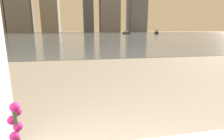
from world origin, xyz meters
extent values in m
cylinder|color=#38662D|center=(-0.74, 0.89, 0.72)|extent=(0.01, 0.01, 0.24)
sphere|color=#DB238E|center=(-0.73, 0.89, 0.84)|extent=(0.04, 0.04, 0.04)
sphere|color=#DB238E|center=(-0.74, 0.91, 0.81)|extent=(0.04, 0.04, 0.04)
sphere|color=#DB238E|center=(-0.75, 0.90, 0.79)|extent=(0.04, 0.04, 0.04)
sphere|color=#DB238E|center=(-0.74, 0.90, 0.76)|extent=(0.04, 0.04, 0.04)
sphere|color=#DB238E|center=(-0.75, 0.88, 0.73)|extent=(0.04, 0.04, 0.04)
sphere|color=#DB238E|center=(-0.75, 0.90, 0.70)|extent=(0.04, 0.04, 0.04)
cube|color=slate|center=(0.00, 62.00, 0.01)|extent=(180.00, 110.00, 0.01)
cube|color=#2D2D33|center=(13.63, 53.09, 0.26)|extent=(1.88, 3.05, 0.50)
cube|color=silver|center=(13.63, 53.09, 0.80)|extent=(1.03, 1.26, 0.58)
cube|color=#2D2D33|center=(23.51, 53.28, 0.32)|extent=(2.46, 3.69, 0.61)
cube|color=silver|center=(23.51, 53.28, 0.97)|extent=(1.31, 1.55, 0.70)
cube|color=slate|center=(37.70, 118.00, 16.63)|extent=(10.93, 13.31, 33.26)
camera|label=1|loc=(-0.49, 0.24, 1.12)|focal=28.00mm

